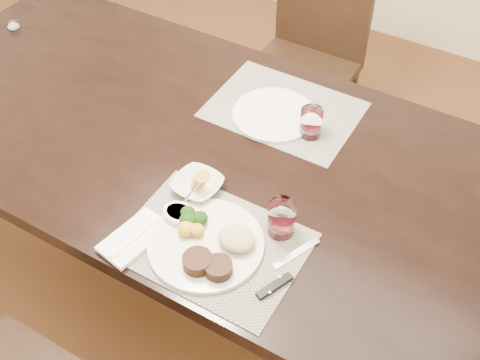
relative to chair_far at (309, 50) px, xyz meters
The scene contains 14 objects.
ground_plane 1.06m from the chair_far, 90.00° to the right, with size 4.50×4.50×0.00m, color #4E2A19.
dining_table 0.95m from the chair_far, 90.00° to the right, with size 2.00×1.00×0.75m.
chair_far is the anchor object (origin of this frame).
placemat_near 1.31m from the chair_far, 76.35° to the right, with size 0.46×0.34×0.00m, color gray.
placemat_far 0.75m from the chair_far, 72.52° to the right, with size 0.46×0.34×0.00m, color gray.
dinner_plate 1.33m from the chair_far, 76.40° to the right, with size 0.30×0.30×0.05m.
napkin_fork 1.37m from the chair_far, 84.78° to the right, with size 0.13×0.19×0.02m.
steak_knife 1.38m from the chair_far, 68.17° to the right, with size 0.07×0.24×0.01m.
cracker_bowl 1.15m from the chair_far, 81.46° to the right, with size 0.14×0.14×0.06m.
sauce_ramekin 1.27m from the chair_far, 81.38° to the right, with size 0.09×0.13×0.07m.
wine_glass_near 1.24m from the chair_far, 68.85° to the right, with size 0.07×0.07×0.10m.
far_plate 0.79m from the chair_far, 74.40° to the right, with size 0.26×0.26×0.01m, color silver.
wine_glass_far 0.87m from the chair_far, 65.65° to the right, with size 0.07×0.07×0.09m.
salt_cellar 1.19m from the chair_far, 138.76° to the right, with size 0.04×0.04×0.02m.
Camera 1 is at (0.84, -1.09, 1.98)m, focal length 45.00 mm.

